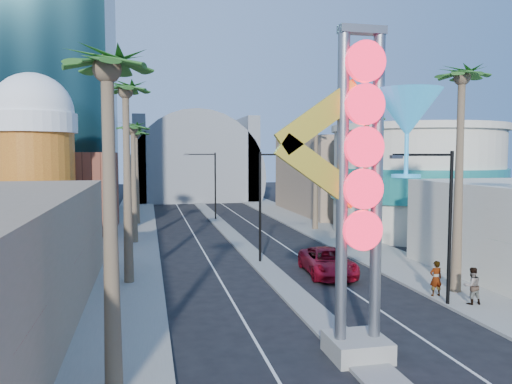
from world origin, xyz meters
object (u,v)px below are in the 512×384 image
Objects in this scene: red_pickup at (328,262)px; pedestrian_a at (436,278)px; neon_sign at (380,168)px; pedestrian_b at (472,286)px.

pedestrian_a is (3.85, -6.27, 0.26)m from red_pickup.
pedestrian_b is at bearing 32.07° from neon_sign.
pedestrian_a is 1.01× the size of pedestrian_b.
pedestrian_b is at bearing -53.80° from red_pickup.
neon_sign is 10.85m from pedestrian_b.
neon_sign is at bearing 46.88° from pedestrian_a.
red_pickup is 3.22× the size of pedestrian_b.
red_pickup is 9.34m from pedestrian_b.
neon_sign reaches higher than red_pickup.
red_pickup is 3.18× the size of pedestrian_a.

